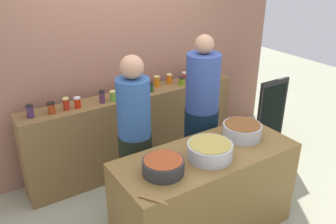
% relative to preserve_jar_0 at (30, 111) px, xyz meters
% --- Properties ---
extents(ground, '(12.00, 12.00, 0.00)m').
position_rel_preserve_jar_0_xyz_m(ground, '(1.18, -1.08, -1.07)').
color(ground, '#A0A285').
extents(storefront_wall, '(4.80, 0.12, 3.00)m').
position_rel_preserve_jar_0_xyz_m(storefront_wall, '(1.18, 0.37, 0.43)').
color(storefront_wall, '#996753').
rests_on(storefront_wall, ground).
extents(display_shelf, '(2.70, 0.36, 1.00)m').
position_rel_preserve_jar_0_xyz_m(display_shelf, '(1.18, 0.02, -0.57)').
color(display_shelf, brown).
rests_on(display_shelf, ground).
extents(prep_table, '(1.70, 0.70, 0.89)m').
position_rel_preserve_jar_0_xyz_m(prep_table, '(1.18, -1.38, -0.62)').
color(prep_table, brown).
rests_on(prep_table, ground).
extents(preserve_jar_0, '(0.07, 0.07, 0.13)m').
position_rel_preserve_jar_0_xyz_m(preserve_jar_0, '(0.00, 0.00, 0.00)').
color(preserve_jar_0, '#40264F').
rests_on(preserve_jar_0, display_shelf).
extents(preserve_jar_1, '(0.08, 0.08, 0.12)m').
position_rel_preserve_jar_0_xyz_m(preserve_jar_1, '(0.21, -0.02, -0.01)').
color(preserve_jar_1, '#943415').
rests_on(preserve_jar_1, display_shelf).
extents(preserve_jar_2, '(0.07, 0.07, 0.13)m').
position_rel_preserve_jar_0_xyz_m(preserve_jar_2, '(0.37, -0.01, -0.00)').
color(preserve_jar_2, '#A62413').
rests_on(preserve_jar_2, display_shelf).
extents(preserve_jar_3, '(0.07, 0.07, 0.12)m').
position_rel_preserve_jar_0_xyz_m(preserve_jar_3, '(0.49, -0.03, -0.01)').
color(preserve_jar_3, red).
rests_on(preserve_jar_3, display_shelf).
extents(preserve_jar_4, '(0.07, 0.07, 0.14)m').
position_rel_preserve_jar_0_xyz_m(preserve_jar_4, '(0.76, -0.04, 0.00)').
color(preserve_jar_4, '#4F2C44').
rests_on(preserve_jar_4, display_shelf).
extents(preserve_jar_5, '(0.08, 0.08, 0.11)m').
position_rel_preserve_jar_0_xyz_m(preserve_jar_5, '(0.89, -0.05, -0.01)').
color(preserve_jar_5, '#5F9B2F').
rests_on(preserve_jar_5, display_shelf).
extents(preserve_jar_6, '(0.08, 0.08, 0.12)m').
position_rel_preserve_jar_0_xyz_m(preserve_jar_6, '(1.05, 0.07, -0.01)').
color(preserve_jar_6, gold).
rests_on(preserve_jar_6, display_shelf).
extents(preserve_jar_7, '(0.09, 0.09, 0.11)m').
position_rel_preserve_jar_0_xyz_m(preserve_jar_7, '(1.22, -0.05, -0.01)').
color(preserve_jar_7, maroon).
rests_on(preserve_jar_7, display_shelf).
extents(preserve_jar_8, '(0.08, 0.08, 0.11)m').
position_rel_preserve_jar_0_xyz_m(preserve_jar_8, '(1.38, -0.03, -0.01)').
color(preserve_jar_8, '#224621').
rests_on(preserve_jar_8, display_shelf).
extents(preserve_jar_9, '(0.08, 0.08, 0.13)m').
position_rel_preserve_jar_0_xyz_m(preserve_jar_9, '(1.54, 0.07, 0.00)').
color(preserve_jar_9, '#CF6913').
rests_on(preserve_jar_9, display_shelf).
extents(preserve_jar_10, '(0.07, 0.07, 0.13)m').
position_rel_preserve_jar_0_xyz_m(preserve_jar_10, '(1.72, 0.07, -0.00)').
color(preserve_jar_10, '#D25F0F').
rests_on(preserve_jar_10, display_shelf).
extents(preserve_jar_11, '(0.09, 0.09, 0.10)m').
position_rel_preserve_jar_0_xyz_m(preserve_jar_11, '(1.83, -0.05, -0.02)').
color(preserve_jar_11, olive).
rests_on(preserve_jar_11, display_shelf).
extents(preserve_jar_12, '(0.08, 0.08, 0.11)m').
position_rel_preserve_jar_0_xyz_m(preserve_jar_12, '(1.96, 0.06, -0.01)').
color(preserve_jar_12, '#B82E20').
rests_on(preserve_jar_12, display_shelf).
extents(preserve_jar_13, '(0.09, 0.09, 0.14)m').
position_rel_preserve_jar_0_xyz_m(preserve_jar_13, '(2.11, -0.01, 0.00)').
color(preserve_jar_13, gold).
rests_on(preserve_jar_13, display_shelf).
extents(preserve_jar_14, '(0.07, 0.07, 0.11)m').
position_rel_preserve_jar_0_xyz_m(preserve_jar_14, '(2.30, -0.00, -0.01)').
color(preserve_jar_14, '#4F224D').
rests_on(preserve_jar_14, display_shelf).
extents(preserve_jar_15, '(0.07, 0.07, 0.10)m').
position_rel_preserve_jar_0_xyz_m(preserve_jar_15, '(2.41, -0.04, -0.02)').
color(preserve_jar_15, '#A93A0C').
rests_on(preserve_jar_15, display_shelf).
extents(cooking_pot_left, '(0.34, 0.34, 0.13)m').
position_rel_preserve_jar_0_xyz_m(cooking_pot_left, '(0.69, -1.43, -0.11)').
color(cooking_pot_left, '#2D2D2D').
rests_on(cooking_pot_left, prep_table).
extents(cooking_pot_center, '(0.40, 0.40, 0.14)m').
position_rel_preserve_jar_0_xyz_m(cooking_pot_center, '(1.15, -1.45, -0.10)').
color(cooking_pot_center, '#B7B7BC').
rests_on(cooking_pot_center, prep_table).
extents(cooking_pot_right, '(0.37, 0.37, 0.14)m').
position_rel_preserve_jar_0_xyz_m(cooking_pot_right, '(1.65, -1.33, -0.10)').
color(cooking_pot_right, '#B7B7BC').
rests_on(cooking_pot_right, prep_table).
extents(wooden_spoon, '(0.14, 0.21, 0.02)m').
position_rel_preserve_jar_0_xyz_m(wooden_spoon, '(0.44, -1.69, -0.17)').
color(wooden_spoon, '#9E703D').
rests_on(wooden_spoon, prep_table).
extents(cook_with_tongs, '(0.33, 0.33, 1.72)m').
position_rel_preserve_jar_0_xyz_m(cook_with_tongs, '(0.77, -0.78, -0.28)').
color(cook_with_tongs, black).
rests_on(cook_with_tongs, ground).
extents(cook_in_cap, '(0.37, 0.37, 1.80)m').
position_rel_preserve_jar_0_xyz_m(cook_in_cap, '(1.59, -0.77, -0.25)').
color(cook_in_cap, '#0D2234').
rests_on(cook_in_cap, ground).
extents(chalkboard_sign, '(0.50, 0.05, 1.00)m').
position_rel_preserve_jar_0_xyz_m(chalkboard_sign, '(2.98, -0.56, -0.57)').
color(chalkboard_sign, black).
rests_on(chalkboard_sign, ground).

